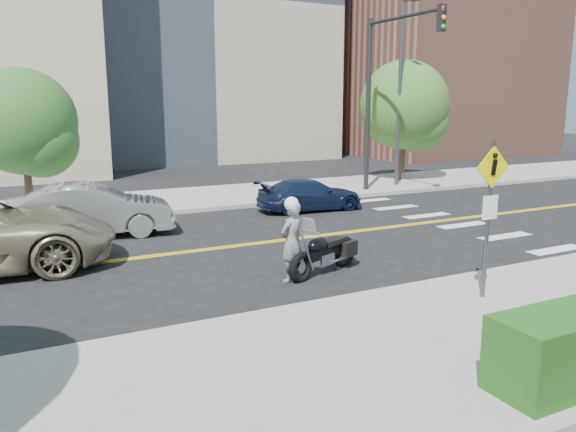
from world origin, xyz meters
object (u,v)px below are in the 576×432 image
(motorcyclist, at_px, (292,240))
(motorcycle, at_px, (325,243))
(pedestrian_sign, at_px, (490,204))
(parked_car_silver, at_px, (91,210))
(parked_car_blue, at_px, (310,195))

(motorcyclist, bearing_deg, motorcycle, 169.41)
(pedestrian_sign, bearing_deg, motorcyclist, 131.68)
(pedestrian_sign, relative_size, parked_car_silver, 0.65)
(motorcyclist, xyz_separation_m, motorcycle, (0.94, 0.20, -0.23))
(pedestrian_sign, relative_size, motorcycle, 1.31)
(pedestrian_sign, xyz_separation_m, motorcycle, (-1.68, 3.14, -1.27))
(motorcycle, height_order, parked_car_silver, parked_car_silver)
(motorcyclist, height_order, motorcycle, motorcyclist)
(motorcycle, height_order, parked_car_blue, motorcycle)
(motorcycle, xyz_separation_m, parked_car_silver, (-4.20, 6.13, 0.07))
(motorcyclist, distance_m, motorcycle, 0.99)
(pedestrian_sign, bearing_deg, parked_car_silver, 122.35)
(parked_car_blue, bearing_deg, parked_car_silver, 98.68)
(parked_car_blue, bearing_deg, pedestrian_sign, 174.02)
(parked_car_silver, bearing_deg, pedestrian_sign, -139.32)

